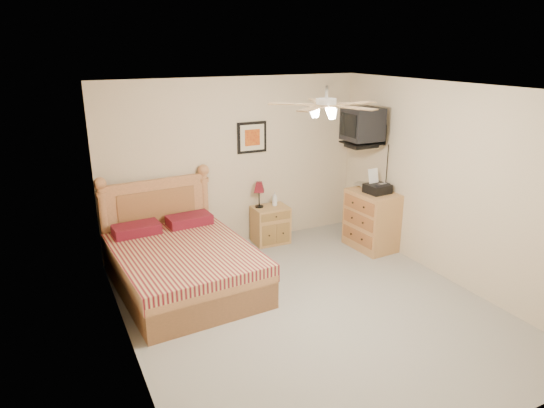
{
  "coord_description": "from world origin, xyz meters",
  "views": [
    {
      "loc": [
        -2.59,
        -4.28,
        2.91
      ],
      "look_at": [
        -0.05,
        0.9,
        1.02
      ],
      "focal_mm": 32.0,
      "sensor_mm": 36.0,
      "label": 1
    }
  ],
  "objects": [
    {
      "name": "floor",
      "position": [
        0.0,
        0.0,
        0.0
      ],
      "size": [
        4.5,
        4.5,
        0.0
      ],
      "primitive_type": "plane",
      "color": "gray",
      "rests_on": "ground"
    },
    {
      "name": "magazine_lower",
      "position": [
        1.69,
        1.4,
        0.89
      ],
      "size": [
        0.25,
        0.29,
        0.02
      ],
      "primitive_type": "imported",
      "rotation": [
        0.0,
        0.0,
        -0.32
      ],
      "color": "beige",
      "rests_on": "dresser"
    },
    {
      "name": "wall_right",
      "position": [
        2.0,
        0.0,
        1.25
      ],
      "size": [
        0.04,
        4.5,
        2.5
      ],
      "primitive_type": "cube",
      "color": "beige",
      "rests_on": "ground"
    },
    {
      "name": "fax_machine",
      "position": [
        1.75,
        1.1,
        1.04
      ],
      "size": [
        0.35,
        0.37,
        0.34
      ],
      "primitive_type": null,
      "rotation": [
        0.0,
        0.0,
        0.1
      ],
      "color": "black",
      "rests_on": "dresser"
    },
    {
      "name": "ceiling",
      "position": [
        0.0,
        0.0,
        2.5
      ],
      "size": [
        4.0,
        4.5,
        0.04
      ],
      "primitive_type": "cube",
      "color": "white",
      "rests_on": "ground"
    },
    {
      "name": "ceiling_fan",
      "position": [
        0.0,
        -0.2,
        2.36
      ],
      "size": [
        1.14,
        1.14,
        0.28
      ],
      "primitive_type": null,
      "color": "white",
      "rests_on": "ceiling"
    },
    {
      "name": "lotion_bottle",
      "position": [
        0.55,
        2.04,
        0.68
      ],
      "size": [
        0.1,
        0.1,
        0.22
      ],
      "primitive_type": "imported",
      "rotation": [
        0.0,
        0.0,
        -0.23
      ],
      "color": "silver",
      "rests_on": "nightstand"
    },
    {
      "name": "wall_back",
      "position": [
        0.0,
        2.25,
        1.25
      ],
      "size": [
        4.0,
        0.04,
        2.5
      ],
      "primitive_type": "cube",
      "color": "beige",
      "rests_on": "ground"
    },
    {
      "name": "wall_left",
      "position": [
        -2.0,
        0.0,
        1.25
      ],
      "size": [
        0.04,
        4.5,
        2.5
      ],
      "primitive_type": "cube",
      "color": "beige",
      "rests_on": "ground"
    },
    {
      "name": "dresser",
      "position": [
        1.73,
        1.15,
        0.44
      ],
      "size": [
        0.56,
        0.77,
        0.87
      ],
      "primitive_type": "cube",
      "rotation": [
        0.0,
        0.0,
        0.06
      ],
      "color": "tan",
      "rests_on": "ground"
    },
    {
      "name": "wall_front",
      "position": [
        0.0,
        -2.25,
        1.25
      ],
      "size": [
        4.0,
        0.04,
        2.5
      ],
      "primitive_type": "cube",
      "color": "beige",
      "rests_on": "ground"
    },
    {
      "name": "magazine_upper",
      "position": [
        1.7,
        1.39,
        0.91
      ],
      "size": [
        0.33,
        0.36,
        0.02
      ],
      "primitive_type": "imported",
      "rotation": [
        0.0,
        0.0,
        0.53
      ],
      "color": "gray",
      "rests_on": "magazine_lower"
    },
    {
      "name": "framed_picture",
      "position": [
        0.27,
        2.23,
        1.62
      ],
      "size": [
        0.46,
        0.04,
        0.46
      ],
      "primitive_type": "cube",
      "color": "black",
      "rests_on": "wall_back"
    },
    {
      "name": "table_lamp",
      "position": [
        0.31,
        2.08,
        0.77
      ],
      "size": [
        0.27,
        0.27,
        0.39
      ],
      "primitive_type": null,
      "rotation": [
        0.0,
        0.0,
        0.29
      ],
      "color": "#5C0D15",
      "rests_on": "nightstand"
    },
    {
      "name": "wall_tv",
      "position": [
        1.75,
        1.34,
        1.81
      ],
      "size": [
        0.56,
        0.46,
        0.58
      ],
      "primitive_type": null,
      "color": "black",
      "rests_on": "wall_right"
    },
    {
      "name": "bed",
      "position": [
        -1.16,
        1.12,
        0.65
      ],
      "size": [
        1.67,
        2.12,
        1.31
      ],
      "primitive_type": null,
      "rotation": [
        0.0,
        0.0,
        0.07
      ],
      "color": "#A16D45",
      "rests_on": "ground"
    },
    {
      "name": "nightstand",
      "position": [
        0.46,
        2.0,
        0.29
      ],
      "size": [
        0.54,
        0.41,
        0.57
      ],
      "primitive_type": "cube",
      "rotation": [
        0.0,
        0.0,
        -0.03
      ],
      "color": "#B2814C",
      "rests_on": "ground"
    }
  ]
}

